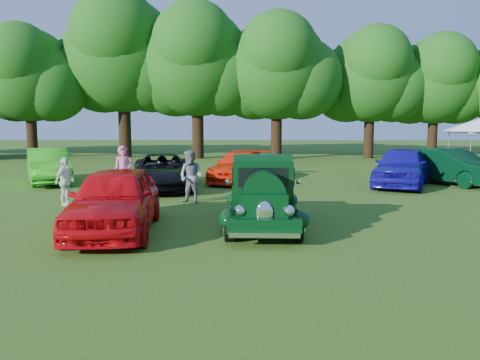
{
  "coord_description": "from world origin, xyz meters",
  "views": [
    {
      "loc": [
        1.24,
        -11.5,
        2.73
      ],
      "look_at": [
        0.85,
        1.62,
        1.1
      ],
      "focal_mm": 35.0,
      "sensor_mm": 36.0,
      "label": 1
    }
  ],
  "objects_px": {
    "red_convertible": "(115,200)",
    "back_car_orange": "(240,167)",
    "back_car_lime": "(48,166)",
    "back_car_black": "(162,172)",
    "hero_pickup": "(263,198)",
    "back_car_green": "(450,166)",
    "back_car_blue": "(402,167)",
    "spectator_pink": "(124,173)",
    "spectator_grey": "(191,177)",
    "spectator_white": "(65,181)"
  },
  "relations": [
    {
      "from": "back_car_black",
      "to": "spectator_pink",
      "type": "xyz_separation_m",
      "value": [
        -0.86,
        -2.57,
        0.23
      ]
    },
    {
      "from": "spectator_white",
      "to": "spectator_grey",
      "type": "bearing_deg",
      "value": -69.11
    },
    {
      "from": "back_car_lime",
      "to": "back_car_blue",
      "type": "height_order",
      "value": "back_car_blue"
    },
    {
      "from": "hero_pickup",
      "to": "back_car_black",
      "type": "bearing_deg",
      "value": 120.13
    },
    {
      "from": "back_car_blue",
      "to": "back_car_green",
      "type": "xyz_separation_m",
      "value": [
        2.37,
        0.83,
        -0.07
      ]
    },
    {
      "from": "spectator_pink",
      "to": "spectator_grey",
      "type": "height_order",
      "value": "spectator_pink"
    },
    {
      "from": "back_car_lime",
      "to": "back_car_orange",
      "type": "relative_size",
      "value": 0.98
    },
    {
      "from": "back_car_blue",
      "to": "spectator_pink",
      "type": "distance_m",
      "value": 11.5
    },
    {
      "from": "back_car_lime",
      "to": "red_convertible",
      "type": "bearing_deg",
      "value": -85.99
    },
    {
      "from": "back_car_orange",
      "to": "spectator_grey",
      "type": "height_order",
      "value": "spectator_grey"
    },
    {
      "from": "back_car_black",
      "to": "spectator_grey",
      "type": "height_order",
      "value": "spectator_grey"
    },
    {
      "from": "hero_pickup",
      "to": "red_convertible",
      "type": "relative_size",
      "value": 0.94
    },
    {
      "from": "back_car_blue",
      "to": "spectator_pink",
      "type": "relative_size",
      "value": 2.62
    },
    {
      "from": "hero_pickup",
      "to": "spectator_grey",
      "type": "height_order",
      "value": "spectator_grey"
    },
    {
      "from": "back_car_lime",
      "to": "back_car_orange",
      "type": "distance_m",
      "value": 8.65
    },
    {
      "from": "back_car_lime",
      "to": "spectator_grey",
      "type": "xyz_separation_m",
      "value": [
        7.13,
        -5.09,
        0.12
      ]
    },
    {
      "from": "hero_pickup",
      "to": "back_car_blue",
      "type": "relative_size",
      "value": 0.9
    },
    {
      "from": "spectator_white",
      "to": "back_car_orange",
      "type": "bearing_deg",
      "value": -28.14
    },
    {
      "from": "red_convertible",
      "to": "spectator_white",
      "type": "distance_m",
      "value": 4.59
    },
    {
      "from": "hero_pickup",
      "to": "red_convertible",
      "type": "height_order",
      "value": "hero_pickup"
    },
    {
      "from": "red_convertible",
      "to": "back_car_green",
      "type": "bearing_deg",
      "value": 31.44
    },
    {
      "from": "back_car_orange",
      "to": "spectator_pink",
      "type": "distance_m",
      "value": 6.47
    },
    {
      "from": "back_car_orange",
      "to": "back_car_green",
      "type": "bearing_deg",
      "value": 12.74
    },
    {
      "from": "back_car_orange",
      "to": "back_car_lime",
      "type": "bearing_deg",
      "value": -158.96
    },
    {
      "from": "back_car_green",
      "to": "spectator_grey",
      "type": "distance_m",
      "value": 11.98
    },
    {
      "from": "back_car_lime",
      "to": "back_car_black",
      "type": "xyz_separation_m",
      "value": [
        5.51,
        -1.81,
        -0.06
      ]
    },
    {
      "from": "back_car_lime",
      "to": "back_car_blue",
      "type": "distance_m",
      "value": 15.55
    },
    {
      "from": "back_car_lime",
      "to": "spectator_grey",
      "type": "distance_m",
      "value": 8.76
    },
    {
      "from": "back_car_green",
      "to": "spectator_grey",
      "type": "height_order",
      "value": "spectator_grey"
    },
    {
      "from": "spectator_grey",
      "to": "back_car_black",
      "type": "bearing_deg",
      "value": 140.98
    },
    {
      "from": "hero_pickup",
      "to": "back_car_lime",
      "type": "relative_size",
      "value": 0.95
    },
    {
      "from": "red_convertible",
      "to": "back_car_orange",
      "type": "bearing_deg",
      "value": 67.72
    },
    {
      "from": "red_convertible",
      "to": "spectator_white",
      "type": "bearing_deg",
      "value": 120.29
    },
    {
      "from": "hero_pickup",
      "to": "back_car_blue",
      "type": "distance_m",
      "value": 10.01
    },
    {
      "from": "back_car_black",
      "to": "back_car_green",
      "type": "xyz_separation_m",
      "value": [
        12.4,
        1.96,
        0.06
      ]
    },
    {
      "from": "hero_pickup",
      "to": "back_car_lime",
      "type": "height_order",
      "value": "hero_pickup"
    },
    {
      "from": "hero_pickup",
      "to": "back_car_orange",
      "type": "xyz_separation_m",
      "value": [
        -0.85,
        9.36,
        -0.07
      ]
    },
    {
      "from": "back_car_blue",
      "to": "back_car_green",
      "type": "distance_m",
      "value": 2.51
    },
    {
      "from": "back_car_black",
      "to": "back_car_green",
      "type": "bearing_deg",
      "value": -3.01
    },
    {
      "from": "back_car_blue",
      "to": "spectator_pink",
      "type": "bearing_deg",
      "value": -137.33
    },
    {
      "from": "red_convertible",
      "to": "spectator_grey",
      "type": "bearing_deg",
      "value": 65.99
    },
    {
      "from": "red_convertible",
      "to": "spectator_pink",
      "type": "bearing_deg",
      "value": 96.58
    },
    {
      "from": "hero_pickup",
      "to": "spectator_pink",
      "type": "height_order",
      "value": "spectator_pink"
    },
    {
      "from": "spectator_grey",
      "to": "back_car_orange",
      "type": "bearing_deg",
      "value": 100.23
    },
    {
      "from": "red_convertible",
      "to": "spectator_pink",
      "type": "distance_m",
      "value": 5.07
    },
    {
      "from": "back_car_black",
      "to": "spectator_white",
      "type": "relative_size",
      "value": 3.27
    },
    {
      "from": "spectator_pink",
      "to": "back_car_green",
      "type": "bearing_deg",
      "value": -5.26
    },
    {
      "from": "back_car_orange",
      "to": "spectator_grey",
      "type": "distance_m",
      "value": 6.0
    },
    {
      "from": "back_car_orange",
      "to": "back_car_blue",
      "type": "bearing_deg",
      "value": 4.82
    },
    {
      "from": "red_convertible",
      "to": "back_car_lime",
      "type": "bearing_deg",
      "value": 115.34
    }
  ]
}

